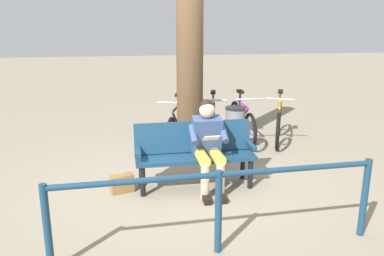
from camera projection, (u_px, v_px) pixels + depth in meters
ground_plane at (188, 182)px, 5.58m from camera, size 40.00×40.00×0.00m
bench at (194, 150)px, 5.36m from camera, size 1.61×0.51×0.87m
person_reading at (208, 141)px, 5.18m from camera, size 0.50×0.77×1.20m
handbag at (122, 184)px, 5.22m from camera, size 0.33×0.22×0.24m
tree_trunk at (190, 28)px, 5.97m from camera, size 0.41×0.41×4.15m
litter_bin at (235, 130)px, 6.66m from camera, size 0.34×0.34×0.80m
bicycle_silver at (279, 123)px, 7.34m from camera, size 0.73×1.58×0.94m
bicycle_black at (242, 123)px, 7.33m from camera, size 0.48×1.68×0.94m
bicycle_orange at (212, 123)px, 7.27m from camera, size 0.55×1.65×0.94m
bicycle_blue at (177, 127)px, 7.04m from camera, size 0.64×1.62×0.94m
railing_fence at (219, 196)px, 3.75m from camera, size 3.19×0.21×0.85m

